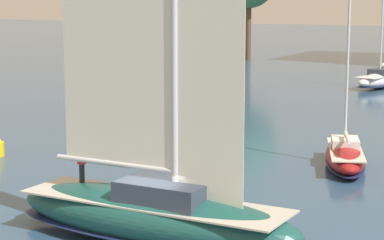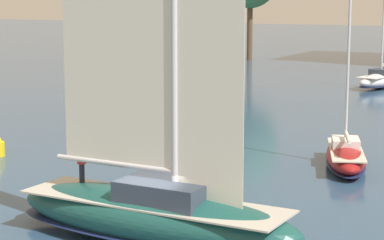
{
  "view_description": "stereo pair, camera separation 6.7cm",
  "coord_description": "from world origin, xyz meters",
  "px_view_note": "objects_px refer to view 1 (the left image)",
  "views": [
    {
      "loc": [
        12.32,
        -21.68,
        8.43
      ],
      "look_at": [
        0.0,
        3.0,
        3.87
      ],
      "focal_mm": 70.0,
      "sensor_mm": 36.0,
      "label": 1
    },
    {
      "loc": [
        12.38,
        -21.65,
        8.43
      ],
      "look_at": [
        0.0,
        3.0,
        3.87
      ],
      "focal_mm": 70.0,
      "sensor_mm": 36.0,
      "label": 2
    }
  ],
  "objects_px": {
    "sailboat_moored_mid_channel": "(213,65)",
    "sailboat_moored_far_slip": "(383,79)",
    "sailboat_main": "(154,209)",
    "sailboat_moored_near_marina": "(345,155)"
  },
  "relations": [
    {
      "from": "sailboat_moored_near_marina",
      "to": "sailboat_moored_far_slip",
      "type": "relative_size",
      "value": 0.79
    },
    {
      "from": "sailboat_moored_near_marina",
      "to": "sailboat_moored_far_slip",
      "type": "xyz_separation_m",
      "value": [
        -5.67,
        34.41,
        0.17
      ]
    },
    {
      "from": "sailboat_main",
      "to": "sailboat_moored_near_marina",
      "type": "bearing_deg",
      "value": 78.74
    },
    {
      "from": "sailboat_main",
      "to": "sailboat_moored_far_slip",
      "type": "height_order",
      "value": "sailboat_main"
    },
    {
      "from": "sailboat_moored_near_marina",
      "to": "sailboat_moored_far_slip",
      "type": "height_order",
      "value": "sailboat_moored_far_slip"
    },
    {
      "from": "sailboat_moored_far_slip",
      "to": "sailboat_main",
      "type": "bearing_deg",
      "value": -86.7
    },
    {
      "from": "sailboat_moored_mid_channel",
      "to": "sailboat_moored_far_slip",
      "type": "bearing_deg",
      "value": -21.58
    },
    {
      "from": "sailboat_main",
      "to": "sailboat_moored_mid_channel",
      "type": "relative_size",
      "value": 1.83
    },
    {
      "from": "sailboat_main",
      "to": "sailboat_moored_mid_channel",
      "type": "xyz_separation_m",
      "value": [
        -24.42,
        57.3,
        -0.62
      ]
    },
    {
      "from": "sailboat_main",
      "to": "sailboat_moored_mid_channel",
      "type": "height_order",
      "value": "sailboat_main"
    }
  ]
}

